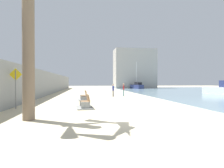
# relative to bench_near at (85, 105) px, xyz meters

# --- Properties ---
(ground_plane) EXTENTS (120.00, 120.00, 0.00)m
(ground_plane) POSITION_rel_bench_near_xyz_m (2.00, 13.40, -0.23)
(ground_plane) COLOR beige
(seawall) EXTENTS (0.80, 64.00, 3.25)m
(seawall) POSITION_rel_bench_near_xyz_m (-5.50, 13.40, 1.39)
(seawall) COLOR gray
(seawall) RESTS_ON ground
(bench_near) EXTENTS (1.29, 2.19, 0.98)m
(bench_near) POSITION_rel_bench_near_xyz_m (0.00, 0.00, 0.00)
(bench_near) COLOR gray
(bench_near) RESTS_ON ground
(bench_far) EXTENTS (1.25, 2.17, 0.98)m
(bench_far) POSITION_rel_bench_near_xyz_m (-0.14, 5.77, 0.00)
(bench_far) COLOR gray
(bench_far) RESTS_ON ground
(person_walking) EXTENTS (0.21, 0.53, 1.58)m
(person_walking) POSITION_rel_bench_near_xyz_m (3.39, 9.60, 0.67)
(person_walking) COLOR #333338
(person_walking) RESTS_ON ground
(person_standing) EXTENTS (0.24, 0.52, 1.64)m
(person_standing) POSITION_rel_bench_near_xyz_m (4.86, 10.35, 0.72)
(person_standing) COLOR teal
(person_standing) RESTS_ON ground
(boat_far_left) EXTENTS (2.88, 4.46, 7.23)m
(boat_far_left) POSITION_rel_bench_near_xyz_m (13.61, 35.59, 0.49)
(boat_far_left) COLOR navy
(boat_far_left) RESTS_ON water_bay
(pedestrian_sign) EXTENTS (0.85, 0.08, 2.78)m
(pedestrian_sign) POSITION_rel_bench_near_xyz_m (-4.73, 0.38, 1.49)
(pedestrian_sign) COLOR slate
(pedestrian_sign) RESTS_ON ground
(harbor_building) EXTENTS (12.00, 6.00, 11.42)m
(harbor_building) POSITION_rel_bench_near_xyz_m (14.42, 41.40, 5.48)
(harbor_building) COLOR #ADAAA3
(harbor_building) RESTS_ON ground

